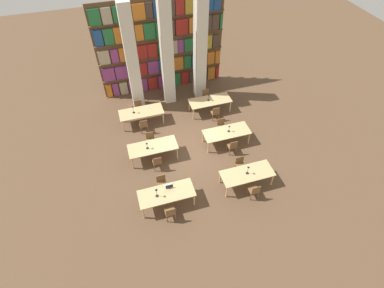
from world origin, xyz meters
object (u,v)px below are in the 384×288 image
reading_table_0 (166,194)px  chair_0 (170,212)px  pillar_left (132,60)px  chair_3 (240,164)px  desk_lamp_4 (133,108)px  chair_11 (206,96)px  chair_7 (221,126)px  chair_8 (144,125)px  desk_lamp_0 (156,191)px  reading_table_2 (153,148)px  pillar_right (200,49)px  chair_1 (162,183)px  chair_4 (157,162)px  pillar_center (167,55)px  laptop (169,186)px  chair_9 (139,107)px  desk_lamp_5 (209,97)px  reading_table_5 (210,101)px  reading_table_3 (227,133)px  reading_table_4 (141,113)px  chair_6 (232,146)px  reading_table_1 (247,174)px  chair_5 (151,140)px  chair_2 (254,191)px  desk_lamp_1 (248,169)px  chair_10 (215,113)px

reading_table_0 → chair_0: (-0.04, -0.77, -0.22)m
pillar_left → chair_3: size_ratio=6.73×
desk_lamp_4 → chair_11: (4.31, 0.58, -0.60)m
chair_0 → chair_7: size_ratio=1.00×
chair_8 → chair_11: size_ratio=1.00×
desk_lamp_0 → reading_table_2: bearing=81.9°
pillar_right → chair_1: 7.73m
chair_4 → pillar_center: bearing=69.9°
reading_table_0 → laptop: (0.19, 0.29, 0.11)m
chair_4 → chair_9: (-0.14, 4.23, 0.00)m
pillar_right → desk_lamp_5: bearing=-90.3°
desk_lamp_5 → reading_table_5: bearing=-5.6°
reading_table_3 → reading_table_4: bearing=143.9°
reading_table_5 → chair_11: bearing=86.4°
laptop → pillar_center: bearing=-104.0°
chair_6 → reading_table_4: bearing=137.3°
chair_0 → chair_11: same height
chair_0 → reading_table_1: bearing=11.4°
pillar_center → chair_5: 4.67m
chair_2 → reading_table_0: bearing=168.0°
laptop → chair_11: (3.67, 5.82, -0.33)m
desk_lamp_1 → reading_table_1: bearing=35.3°
desk_lamp_5 → chair_6: bearing=-88.9°
chair_0 → chair_11: 7.89m
reading_table_2 → desk_lamp_5: desk_lamp_5 is taller
chair_7 → desk_lamp_1: bearing=87.8°
chair_6 → desk_lamp_4: desk_lamp_4 is taller
reading_table_2 → chair_4: chair_4 is taller
reading_table_0 → chair_11: (3.86, 6.10, -0.22)m
chair_5 → reading_table_5: chair_5 is taller
chair_3 → chair_4: same height
chair_0 → chair_10: bearing=53.9°
laptop → chair_4: 1.77m
chair_5 → chair_8: same height
reading_table_0 → desk_lamp_1: bearing=-0.4°
chair_6 → pillar_center: bearing=110.6°
desk_lamp_0 → reading_table_5: bearing=51.9°
chair_3 → chair_8: bearing=-46.4°
desk_lamp_1 → chair_6: 2.06m
chair_0 → pillar_left: bearing=89.6°
chair_0 → laptop: laptop is taller
chair_1 → chair_11: 6.61m
chair_6 → reading_table_5: bearing=89.7°
reading_table_2 → chair_3: bearing=-29.0°
desk_lamp_4 → chair_11: size_ratio=0.52×
desk_lamp_1 → desk_lamp_5: desk_lamp_1 is taller
pillar_center → reading_table_1: (1.79, -7.05, -2.30)m
desk_lamp_4 → chair_6: bearing=-40.2°
chair_5 → chair_11: (3.82, 2.55, 0.00)m
chair_1 → chair_10: bearing=-135.7°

